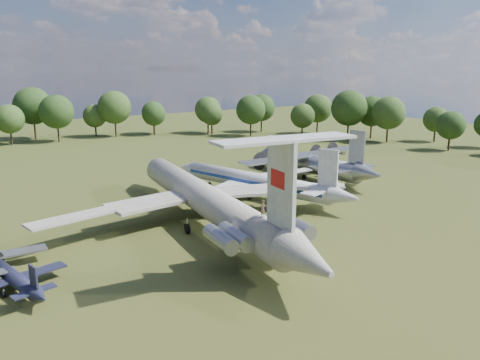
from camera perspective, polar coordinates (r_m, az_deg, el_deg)
ground at (r=66.50m, az=-6.10°, el=-5.06°), size 300.00×300.00×0.00m
il62_airliner at (r=64.19m, az=-4.34°, el=-3.01°), size 53.58×64.94×5.76m
tu104_jet at (r=78.76m, az=1.74°, el=-0.53°), size 39.29×46.48×4.02m
an12_transport at (r=93.30m, az=8.43°, el=1.71°), size 32.21×35.74×4.57m
small_prop_west at (r=50.77m, az=-25.64°, el=-11.16°), size 12.54×15.45×2.02m
person_on_il62 at (r=49.13m, az=2.76°, el=-3.48°), size 0.78×0.60×1.92m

